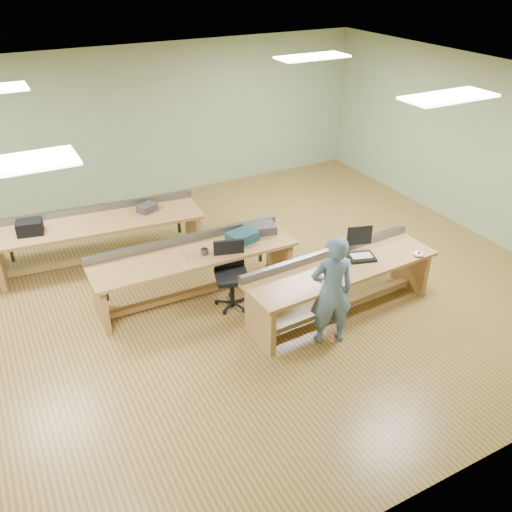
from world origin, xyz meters
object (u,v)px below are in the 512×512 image
object	(u,v)px
mug	(205,252)
laptop_base	(361,257)
camera_bag	(338,262)
drinks_can	(184,256)
workbench_back	(100,231)
parts_bin_teal	(242,237)
workbench_front	(340,278)
workbench_mid	(194,263)
person	(332,291)
task_chair	(231,283)
parts_bin_grey	(259,229)

from	to	relation	value
mug	laptop_base	bearing A→B (deg)	-30.62
camera_bag	drinks_can	distance (m)	2.12
workbench_back	camera_bag	distance (m)	3.91
laptop_base	parts_bin_teal	bearing A→B (deg)	152.17
workbench_back	drinks_can	size ratio (longest dim) A/B	26.36
workbench_front	camera_bag	distance (m)	0.28
camera_bag	parts_bin_teal	xyz separation A→B (m)	(-0.81, 1.28, -0.01)
mug	drinks_can	xyz separation A→B (m)	(-0.31, -0.01, 0.02)
workbench_mid	parts_bin_teal	world-z (taller)	parts_bin_teal
person	parts_bin_teal	size ratio (longest dim) A/B	3.74
camera_bag	parts_bin_teal	world-z (taller)	camera_bag
task_chair	mug	size ratio (longest dim) A/B	8.32
camera_bag	mug	world-z (taller)	camera_bag
laptop_base	workbench_front	bearing A→B (deg)	-157.28
parts_bin_grey	mug	bearing A→B (deg)	-166.82
camera_bag	task_chair	distance (m)	1.55
workbench_mid	parts_bin_grey	bearing A→B (deg)	5.55
workbench_back	parts_bin_grey	xyz separation A→B (m)	(2.08, -1.57, 0.25)
laptop_base	parts_bin_grey	xyz separation A→B (m)	(-0.89, 1.36, 0.04)
person	mug	bearing A→B (deg)	-41.58
workbench_front	parts_bin_teal	size ratio (longest dim) A/B	6.93
workbench_back	parts_bin_teal	bearing A→B (deg)	-38.35
person	mug	xyz separation A→B (m)	(-1.03, 1.64, 0.02)
laptop_base	parts_bin_teal	xyz separation A→B (m)	(-1.24, 1.23, 0.05)
person	task_chair	world-z (taller)	person
workbench_front	mug	distance (m)	1.94
workbench_front	workbench_mid	size ratio (longest dim) A/B	0.96
workbench_mid	person	bearing A→B (deg)	-56.40
parts_bin_teal	mug	world-z (taller)	parts_bin_teal
workbench_back	workbench_mid	bearing A→B (deg)	-53.91
workbench_mid	task_chair	size ratio (longest dim) A/B	3.11
workbench_front	parts_bin_grey	world-z (taller)	parts_bin_grey
laptop_base	mug	distance (m)	2.20
workbench_mid	drinks_can	xyz separation A→B (m)	(-0.20, -0.15, 0.25)
workbench_back	person	size ratio (longest dim) A/B	2.14
task_chair	person	bearing A→B (deg)	-44.48
laptop_base	mug	xyz separation A→B (m)	(-1.89, 1.12, 0.03)
task_chair	parts_bin_grey	size ratio (longest dim) A/B	2.03
camera_bag	parts_bin_grey	size ratio (longest dim) A/B	0.49
parts_bin_teal	parts_bin_grey	bearing A→B (deg)	19.13
camera_bag	parts_bin_grey	xyz separation A→B (m)	(-0.46, 1.40, -0.02)
person	laptop_base	size ratio (longest dim) A/B	4.29
parts_bin_teal	workbench_back	bearing A→B (deg)	135.55
workbench_front	camera_bag	bearing A→B (deg)	-177.48
person	parts_bin_grey	bearing A→B (deg)	-72.94
camera_bag	parts_bin_grey	bearing A→B (deg)	96.04
workbench_front	laptop_base	bearing A→B (deg)	2.78
task_chair	mug	bearing A→B (deg)	148.52
workbench_front	camera_bag	size ratio (longest dim) A/B	12.30
workbench_mid	drinks_can	distance (m)	0.36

